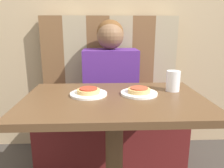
{
  "coord_description": "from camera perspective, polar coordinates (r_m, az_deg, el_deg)",
  "views": [
    {
      "loc": [
        -0.06,
        -1.12,
        1.13
      ],
      "look_at": [
        0.0,
        0.3,
        0.77
      ],
      "focal_mm": 35.0,
      "sensor_mm": 36.0,
      "label": 1
    }
  ],
  "objects": [
    {
      "name": "booth_seat",
      "position": [
        1.94,
        -0.39,
        -13.25
      ],
      "size": [
        1.18,
        0.53,
        0.46
      ],
      "color": "#5B1919",
      "rests_on": "ground_plane"
    },
    {
      "name": "plate_right",
      "position": [
        1.24,
        7.06,
        -2.41
      ],
      "size": [
        0.21,
        0.21,
        0.01
      ],
      "color": "white",
      "rests_on": "dining_table"
    },
    {
      "name": "wall_back",
      "position": [
        2.05,
        -0.79,
        19.13
      ],
      "size": [
        7.0,
        0.05,
        2.6
      ],
      "color": "tan",
      "rests_on": "ground_plane"
    },
    {
      "name": "pizza_right",
      "position": [
        1.23,
        7.09,
        -1.57
      ],
      "size": [
        0.13,
        0.13,
        0.03
      ],
      "color": "tan",
      "rests_on": "plate_right"
    },
    {
      "name": "booth_backrest",
      "position": [
        1.97,
        -0.66,
        6.03
      ],
      "size": [
        1.18,
        0.08,
        0.78
      ],
      "color": "brown",
      "rests_on": "booth_seat"
    },
    {
      "name": "plate_left",
      "position": [
        1.22,
        -6.13,
        -2.58
      ],
      "size": [
        0.21,
        0.21,
        0.01
      ],
      "color": "white",
      "rests_on": "dining_table"
    },
    {
      "name": "dining_table",
      "position": [
        1.21,
        0.62,
        -8.67
      ],
      "size": [
        0.98,
        0.64,
        0.77
      ],
      "color": "brown",
      "rests_on": "ground_plane"
    },
    {
      "name": "person",
      "position": [
        1.76,
        -0.43,
        3.62
      ],
      "size": [
        0.43,
        0.26,
        0.74
      ],
      "color": "#4C237A",
      "rests_on": "booth_seat"
    },
    {
      "name": "pizza_left",
      "position": [
        1.22,
        -6.16,
        -1.73
      ],
      "size": [
        0.13,
        0.13,
        0.03
      ],
      "color": "tan",
      "rests_on": "plate_left"
    },
    {
      "name": "drinking_cup",
      "position": [
        1.33,
        15.65,
        0.78
      ],
      "size": [
        0.08,
        0.08,
        0.12
      ],
      "color": "silver",
      "rests_on": "dining_table"
    }
  ]
}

